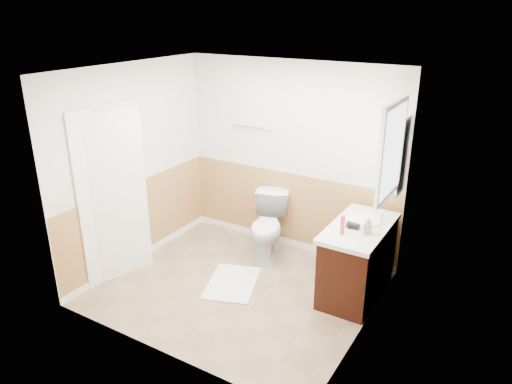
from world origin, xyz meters
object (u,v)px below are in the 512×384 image
Objects in this scene: vanity_cabinet at (357,262)px; lotion_bottle at (343,225)px; bath_mat at (232,283)px; toilet at (268,226)px; soap_dispenser at (368,225)px.

vanity_cabinet is 0.64m from lotion_bottle.
bath_mat is 3.64× the size of lotion_bottle.
toilet reaches higher than bath_mat.
toilet is 3.70× the size of lotion_bottle.
lotion_bottle is (-0.10, -0.30, 0.56)m from vanity_cabinet.
vanity_cabinet is (1.32, -0.28, -0.01)m from toilet.
soap_dispenser is (1.44, 0.43, 0.93)m from bath_mat.
bath_mat is at bearing -167.32° from lotion_bottle.
toilet reaches higher than vanity_cabinet.
soap_dispenser is at bearing 16.69° from bath_mat.
soap_dispenser is at bearing -35.45° from toilet.
lotion_bottle is at bearing 12.68° from bath_mat.
lotion_bottle reaches higher than toilet.
bath_mat is at bearing -156.61° from vanity_cabinet.
lotion_bottle is at bearing -44.50° from toilet.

